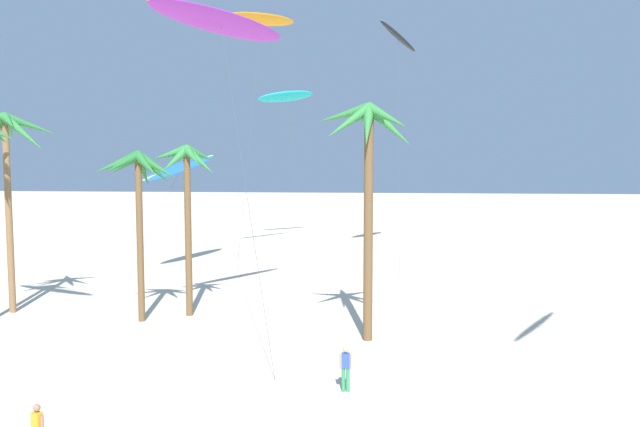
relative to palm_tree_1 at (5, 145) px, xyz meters
name	(u,v)px	position (x,y,z in m)	size (l,w,h in m)	color
palm_tree_1	(5,145)	(0.00, 0.00, 0.00)	(4.55, 5.19, 11.08)	olive
palm_tree_2	(187,176)	(10.03, 0.24, -1.70)	(3.56, 3.35, 9.32)	brown
palm_tree_3	(138,179)	(7.88, -1.19, -1.79)	(4.36, 4.09, 8.99)	brown
palm_tree_4	(369,148)	(19.86, -3.68, -0.23)	(4.69, 4.74, 11.18)	brown
flying_kite_2	(398,37)	(21.92, 20.92, 9.18)	(3.97, 11.00, 19.67)	black
flying_kite_3	(286,96)	(11.29, 29.81, 5.20)	(5.85, 11.13, 15.47)	#19B2B7
flying_kite_4	(221,22)	(12.51, -1.84, 5.96)	(6.78, 11.84, 16.02)	purple
flying_kite_6	(180,167)	(5.43, 14.09, -1.46)	(4.41, 9.57, 9.11)	blue
flying_kite_7	(261,19)	(10.89, 18.36, 10.25)	(5.37, 11.99, 20.31)	orange
person_near_left	(346,367)	(19.12, -10.52, -8.37)	(0.51, 0.21, 1.69)	#338E56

